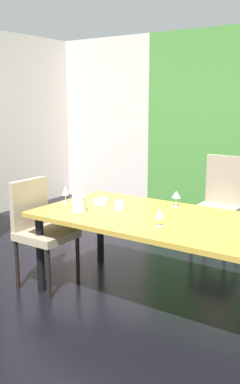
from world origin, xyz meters
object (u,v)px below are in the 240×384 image
wine_glass_center (176,195)px  serving_bowl_corner (101,201)px  chair_head_far (220,199)px  wine_glass_rear (65,191)px  cup_front (119,205)px  chair_left_near (40,226)px  wine_glass_near_window (160,214)px  pitcher_east (79,202)px  dining_table (160,225)px

wine_glass_center → serving_bowl_corner: size_ratio=0.99×
chair_head_far → wine_glass_rear: size_ratio=6.57×
wine_glass_center → cup_front: size_ratio=1.70×
chair_left_near → wine_glass_near_window: (1.16, 0.09, 0.27)m
wine_glass_center → serving_bowl_corner: bearing=-153.1°
chair_left_near → wine_glass_center: bearing=126.0°
pitcher_east → wine_glass_near_window: bearing=0.5°
chair_head_far → wine_glass_center: chair_head_far is taller
wine_glass_center → wine_glass_near_window: size_ratio=1.00×
dining_table → wine_glass_near_window: bearing=-61.6°
chair_head_far → wine_glass_near_window: chair_head_far is taller
wine_glass_near_window → cup_front: wine_glass_near_window is taller
dining_table → wine_glass_near_window: 0.31m
serving_bowl_corner → pitcher_east: bearing=-87.5°
dining_table → wine_glass_near_window: (0.13, -0.24, 0.16)m
pitcher_east → chair_head_far: bearing=70.5°
wine_glass_near_window → cup_front: (-0.53, 0.24, -0.06)m
chair_left_near → wine_glass_center: size_ratio=6.84×
cup_front → wine_glass_rear: bearing=-172.3°
wine_glass_rear → chair_head_far: bearing=59.1°
wine_glass_rear → serving_bowl_corner: 0.34m
wine_glass_near_window → wine_glass_rear: bearing=171.2°
dining_table → wine_glass_rear: wine_glass_rear is taller
chair_head_far → pitcher_east: bearing=70.5°
dining_table → chair_head_far: chair_head_far is taller
serving_bowl_corner → pitcher_east: size_ratio=0.88×
wine_glass_rear → wine_glass_near_window: (1.08, -0.17, -0.01)m
chair_head_far → wine_glass_center: (-0.00, -1.05, 0.24)m
chair_left_near → serving_bowl_corner: size_ratio=6.77×
chair_left_near → chair_head_far: bearing=150.9°
dining_table → wine_glass_near_window: size_ratio=14.80×
dining_table → cup_front: bearing=179.4°
wine_glass_near_window → chair_left_near: bearing=-175.6°
wine_glass_center → pitcher_east: size_ratio=0.87×
wine_glass_rear → serving_bowl_corner: (0.29, 0.15, -0.09)m
dining_table → wine_glass_rear: 0.97m
dining_table → cup_front: cup_front is taller
wine_glass_rear → cup_front: (0.55, 0.07, -0.07)m
chair_head_far → cup_front: bearing=76.2°
wine_glass_rear → wine_glass_center: bearing=27.0°
dining_table → chair_left_near: chair_left_near is taller
serving_bowl_corner → cup_front: size_ratio=1.72×
chair_head_far → cup_front: 1.49m
wine_glass_center → pitcher_east: (-0.59, -0.63, -0.02)m
chair_left_near → pitcher_east: 0.47m
chair_head_far → serving_bowl_corner: (-0.61, -1.36, 0.16)m
chair_left_near → chair_head_far: 2.02m
dining_table → wine_glass_rear: bearing=-175.8°
wine_glass_center → wine_glass_near_window: 0.65m
chair_head_far → wine_glass_rear: chair_head_far is taller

